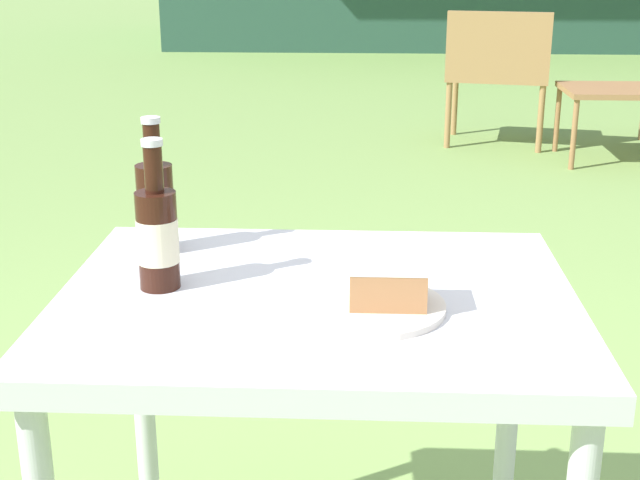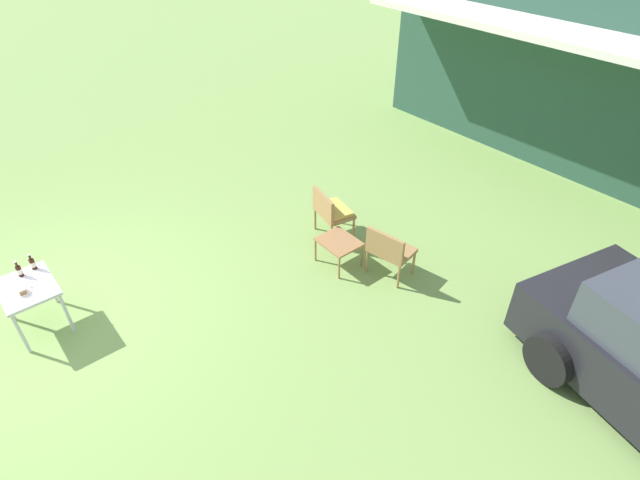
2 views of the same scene
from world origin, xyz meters
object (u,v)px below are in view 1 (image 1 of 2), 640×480
object	(u,v)px
wicker_chair_cushioned	(498,65)
cake_on_plate	(379,292)
garden_side_table	(617,95)
cola_bottle_far	(156,204)
patio_table	(317,341)
cola_bottle_near	(157,235)

from	to	relation	value
wicker_chair_cushioned	cake_on_plate	size ratio (longest dim) A/B	3.58
cake_on_plate	garden_side_table	bearing A→B (deg)	70.21
cake_on_plate	cola_bottle_far	world-z (taller)	cola_bottle_far
cola_bottle_far	patio_table	bearing A→B (deg)	-32.24
cake_on_plate	cola_bottle_near	size ratio (longest dim) A/B	0.97
cake_on_plate	cola_bottle_far	size ratio (longest dim) A/B	0.97
wicker_chair_cushioned	cola_bottle_far	bearing A→B (deg)	84.98
cola_bottle_far	wicker_chair_cushioned	bearing A→B (deg)	73.91
cola_bottle_near	cola_bottle_far	size ratio (longest dim) A/B	1.00
wicker_chair_cushioned	cola_bottle_near	distance (m)	4.29
garden_side_table	cola_bottle_near	distance (m)	4.14
patio_table	cake_on_plate	distance (m)	0.15
garden_side_table	cake_on_plate	xyz separation A→B (m)	(-1.38, -3.83, 0.34)
garden_side_table	cola_bottle_near	size ratio (longest dim) A/B	2.52
cola_bottle_near	patio_table	bearing A→B (deg)	-2.64
cake_on_plate	cola_bottle_near	xyz separation A→B (m)	(-0.33, 0.07, 0.06)
garden_side_table	cola_bottle_far	xyz separation A→B (m)	(-1.75, -3.59, 0.40)
garden_side_table	cola_bottle_far	world-z (taller)	cola_bottle_far
wicker_chair_cushioned	garden_side_table	xyz separation A→B (m)	(0.61, -0.38, -0.11)
wicker_chair_cushioned	cake_on_plate	distance (m)	4.28
patio_table	wicker_chair_cushioned	bearing A→B (deg)	78.24
patio_table	cola_bottle_near	distance (m)	0.29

